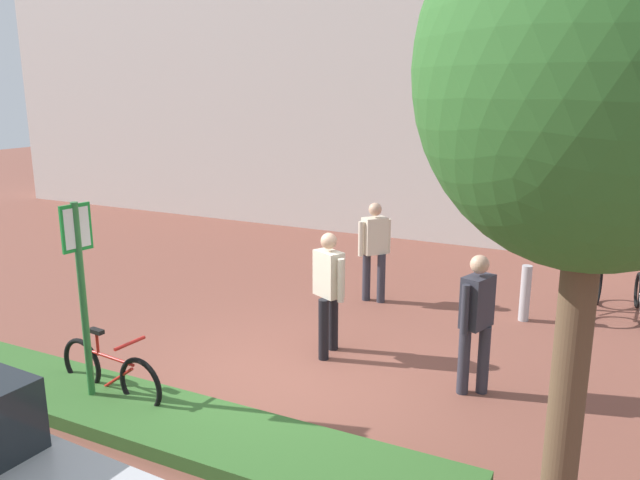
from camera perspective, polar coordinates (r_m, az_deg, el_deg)
ground_plane at (r=8.07m, az=-3.00°, el=-12.61°), size 60.00×60.00×0.00m
building_facade at (r=15.19m, az=13.44°, el=18.76°), size 28.00×1.20×10.00m
planter_strip at (r=7.27m, az=-14.73°, el=-15.53°), size 7.00×1.10×0.16m
tree_sidewalk at (r=4.88m, az=24.28°, el=13.79°), size 2.61×2.61×5.15m
parking_sign_post at (r=7.33m, az=-21.01°, el=-3.13°), size 0.09×0.36×2.40m
bike_at_sign at (r=7.82m, az=-18.62°, el=-11.45°), size 1.68×0.42×0.86m
bollard_steel at (r=10.31m, az=18.25°, el=-4.65°), size 0.16×0.16×0.90m
person_shirt_white at (r=8.41m, az=0.79°, el=-4.24°), size 0.56×0.49×1.72m
person_casual_tan at (r=10.57m, az=5.00°, el=-0.53°), size 0.44×0.49×1.72m
person_suited_dark at (r=7.58m, az=14.11°, el=-6.74°), size 0.35×0.58×1.72m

